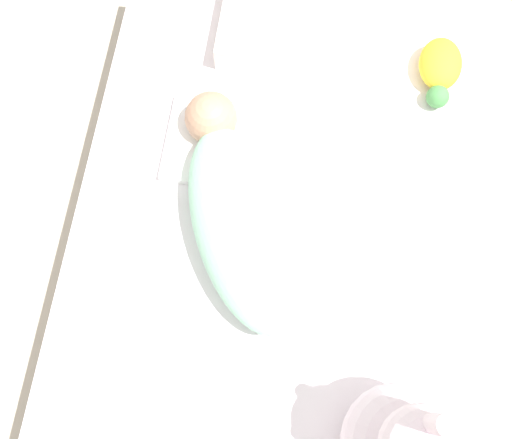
% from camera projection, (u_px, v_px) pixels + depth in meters
% --- Properties ---
extents(ground_plane, '(12.00, 12.00, 0.00)m').
position_uv_depth(ground_plane, '(266.00, 245.00, 1.52)').
color(ground_plane, '#B2A893').
extents(bed_mattress, '(1.27, 0.83, 0.23)m').
position_uv_depth(bed_mattress, '(266.00, 233.00, 1.41)').
color(bed_mattress, white).
rests_on(bed_mattress, ground_plane).
extents(burp_cloth, '(0.21, 0.15, 0.02)m').
position_uv_depth(burp_cloth, '(200.00, 141.00, 1.35)').
color(burp_cloth, white).
rests_on(burp_cloth, bed_mattress).
extents(swaddled_baby, '(0.55, 0.38, 0.13)m').
position_uv_depth(swaddled_baby, '(240.00, 214.00, 1.24)').
color(swaddled_baby, '#99D6B2').
rests_on(swaddled_baby, bed_mattress).
extents(pillow, '(0.34, 0.39, 0.07)m').
position_uv_depth(pillow, '(307.00, 10.00, 1.42)').
color(pillow, white).
rests_on(pillow, bed_mattress).
extents(turtle_plush, '(0.17, 0.10, 0.07)m').
position_uv_depth(turtle_plush, '(440.00, 68.00, 1.37)').
color(turtle_plush, yellow).
rests_on(turtle_plush, bed_mattress).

